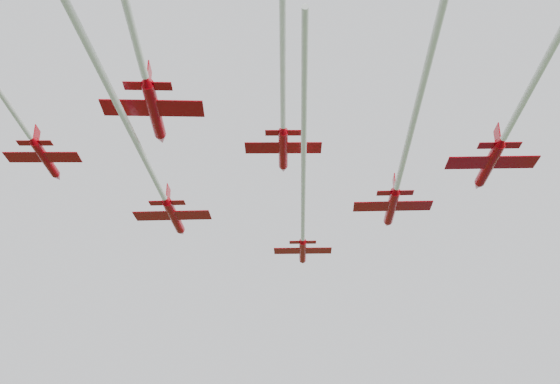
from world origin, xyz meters
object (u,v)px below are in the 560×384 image
at_px(jet_lead, 303,209).
at_px(jet_row2_left, 153,176).
at_px(jet_row4_left, 140,57).
at_px(jet_row2_right, 401,170).
at_px(jet_row3_right, 531,87).
at_px(jet_row3_left, 2,96).
at_px(jet_row3_mid, 283,82).

height_order(jet_lead, jet_row2_left, jet_row2_left).
xyz_separation_m(jet_row2_left, jet_row4_left, (10.52, -17.29, 1.45)).
bearing_deg(jet_lead, jet_row2_right, -40.24).
bearing_deg(jet_row4_left, jet_row3_right, 4.24).
xyz_separation_m(jet_row3_left, jet_row3_mid, (23.48, 10.43, 1.05)).
height_order(jet_row3_left, jet_row3_mid, jet_row3_mid).
height_order(jet_row2_right, jet_row4_left, jet_row4_left).
distance_m(jet_row2_left, jet_row2_right, 27.35).
bearing_deg(jet_row2_right, jet_row2_left, -176.34).
xyz_separation_m(jet_lead, jet_row4_left, (-0.31, -33.45, 1.21)).
bearing_deg(jet_row3_right, jet_row3_mid, 177.94).
distance_m(jet_lead, jet_row2_right, 14.22).
xyz_separation_m(jet_lead, jet_row2_right, (13.63, -3.99, 0.75)).
bearing_deg(jet_row4_left, jet_row3_left, 155.92).
relative_size(jet_lead, jet_row2_left, 1.10).
distance_m(jet_row3_mid, jet_row4_left, 13.08).
distance_m(jet_lead, jet_row3_left, 37.37).
height_order(jet_lead, jet_row3_mid, jet_row3_mid).
height_order(jet_row2_left, jet_row3_mid, jet_row3_mid).
bearing_deg(jet_row3_left, jet_row2_right, 21.25).
bearing_deg(jet_lead, jet_row2_left, -147.77).
distance_m(jet_row3_left, jet_row4_left, 14.72).
bearing_deg(jet_row4_left, jet_lead, 62.41).
bearing_deg(jet_lead, jet_row3_right, -52.39).
bearing_deg(jet_row3_left, jet_row3_mid, -1.32).
height_order(jet_lead, jet_row3_right, jet_row3_right).
distance_m(jet_lead, jet_row2_left, 19.46).
xyz_separation_m(jet_row3_mid, jet_row3_right, (20.46, 8.10, -1.51)).
height_order(jet_row2_left, jet_row3_left, jet_row3_left).
bearing_deg(jet_row3_mid, jet_row3_left, 178.89).
xyz_separation_m(jet_row2_right, jet_row4_left, (-13.95, -29.46, 0.45)).
height_order(jet_row2_right, jet_row3_left, jet_row2_right).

